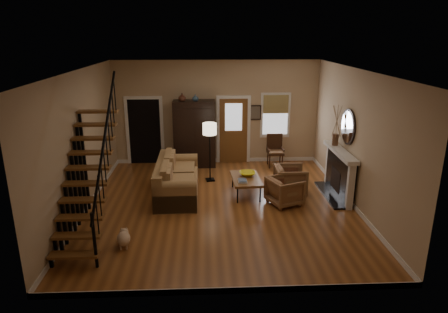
{
  "coord_description": "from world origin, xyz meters",
  "views": [
    {
      "loc": [
        -0.35,
        -9.07,
        4.12
      ],
      "look_at": [
        0.1,
        0.4,
        1.15
      ],
      "focal_mm": 32.0,
      "sensor_mm": 36.0,
      "label": 1
    }
  ],
  "objects_px": {
    "armchair_left": "(285,191)",
    "armchair_right": "(290,180)",
    "armoire": "(195,134)",
    "coffee_table": "(246,186)",
    "floor_lamp": "(210,152)",
    "sofa": "(177,178)",
    "side_chair": "(275,151)"
  },
  "relations": [
    {
      "from": "coffee_table",
      "to": "side_chair",
      "type": "relative_size",
      "value": 1.21
    },
    {
      "from": "armchair_right",
      "to": "side_chair",
      "type": "xyz_separation_m",
      "value": [
        -0.03,
        2.19,
        0.14
      ]
    },
    {
      "from": "floor_lamp",
      "to": "sofa",
      "type": "bearing_deg",
      "value": -131.02
    },
    {
      "from": "armoire",
      "to": "sofa",
      "type": "relative_size",
      "value": 0.87
    },
    {
      "from": "sofa",
      "to": "armchair_right",
      "type": "bearing_deg",
      "value": -0.66
    },
    {
      "from": "armchair_right",
      "to": "side_chair",
      "type": "distance_m",
      "value": 2.2
    },
    {
      "from": "armchair_right",
      "to": "armoire",
      "type": "bearing_deg",
      "value": 48.22
    },
    {
      "from": "armchair_left",
      "to": "armchair_right",
      "type": "relative_size",
      "value": 0.94
    },
    {
      "from": "armoire",
      "to": "floor_lamp",
      "type": "relative_size",
      "value": 1.24
    },
    {
      "from": "armchair_left",
      "to": "sofa",
      "type": "bearing_deg",
      "value": 51.81
    },
    {
      "from": "armoire",
      "to": "sofa",
      "type": "height_order",
      "value": "armoire"
    },
    {
      "from": "armchair_right",
      "to": "side_chair",
      "type": "bearing_deg",
      "value": 1.94
    },
    {
      "from": "coffee_table",
      "to": "floor_lamp",
      "type": "relative_size",
      "value": 0.73
    },
    {
      "from": "floor_lamp",
      "to": "side_chair",
      "type": "relative_size",
      "value": 1.67
    },
    {
      "from": "armchair_left",
      "to": "armoire",
      "type": "bearing_deg",
      "value": 13.31
    },
    {
      "from": "sofa",
      "to": "armchair_right",
      "type": "relative_size",
      "value": 2.98
    },
    {
      "from": "coffee_table",
      "to": "floor_lamp",
      "type": "xyz_separation_m",
      "value": [
        -0.93,
        1.08,
        0.61
      ]
    },
    {
      "from": "armoire",
      "to": "coffee_table",
      "type": "xyz_separation_m",
      "value": [
        1.39,
        -2.46,
        -0.81
      ]
    },
    {
      "from": "coffee_table",
      "to": "armchair_left",
      "type": "relative_size",
      "value": 1.62
    },
    {
      "from": "floor_lamp",
      "to": "side_chair",
      "type": "height_order",
      "value": "floor_lamp"
    },
    {
      "from": "armchair_left",
      "to": "floor_lamp",
      "type": "height_order",
      "value": "floor_lamp"
    },
    {
      "from": "coffee_table",
      "to": "armchair_right",
      "type": "xyz_separation_m",
      "value": [
        1.19,
        0.07,
        0.13
      ]
    },
    {
      "from": "sofa",
      "to": "side_chair",
      "type": "relative_size",
      "value": 2.37
    },
    {
      "from": "armoire",
      "to": "coffee_table",
      "type": "distance_m",
      "value": 2.94
    },
    {
      "from": "armoire",
      "to": "armchair_left",
      "type": "distance_m",
      "value": 3.94
    },
    {
      "from": "sofa",
      "to": "side_chair",
      "type": "distance_m",
      "value": 3.68
    },
    {
      "from": "armchair_left",
      "to": "side_chair",
      "type": "distance_m",
      "value": 2.94
    },
    {
      "from": "armoire",
      "to": "coffee_table",
      "type": "bearing_deg",
      "value": -60.58
    },
    {
      "from": "coffee_table",
      "to": "armchair_left",
      "type": "height_order",
      "value": "armchair_left"
    },
    {
      "from": "coffee_table",
      "to": "floor_lamp",
      "type": "bearing_deg",
      "value": 130.67
    },
    {
      "from": "armoire",
      "to": "floor_lamp",
      "type": "xyz_separation_m",
      "value": [
        0.46,
        -1.39,
        -0.2
      ]
    },
    {
      "from": "armchair_left",
      "to": "armchair_right",
      "type": "bearing_deg",
      "value": -44.94
    }
  ]
}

